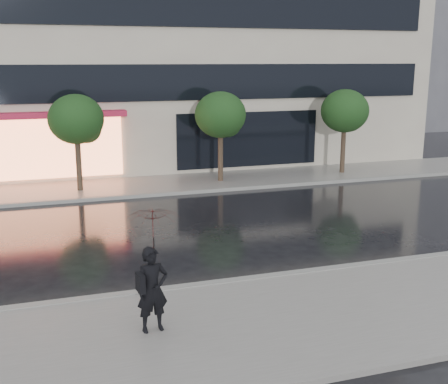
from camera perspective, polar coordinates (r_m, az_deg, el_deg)
name	(u,v)px	position (r m, az deg, el deg)	size (l,w,h in m)	color
ground	(226,270)	(14.66, 0.20, -7.91)	(120.00, 120.00, 0.00)	black
sidewalk_near	(275,322)	(11.84, 5.20, -13.04)	(60.00, 4.50, 0.12)	slate
sidewalk_far	(152,185)	(24.20, -7.32, 0.69)	(60.00, 3.50, 0.12)	slate
curb_near	(239,281)	(13.75, 1.51, -9.07)	(60.00, 0.25, 0.14)	gray
curb_far	(160,194)	(22.52, -6.50, -0.21)	(60.00, 0.25, 0.14)	gray
bg_building_right	(420,26)	(51.00, 19.31, 15.64)	(12.00, 12.00, 16.00)	#4C4C54
tree_mid_west	(78,121)	(23.18, -14.64, 6.99)	(2.20, 2.20, 3.99)	#33261C
tree_mid_east	(222,116)	(24.26, -0.25, 7.68)	(2.20, 2.20, 3.99)	#33261C
tree_far_east	(346,112)	(26.69, 12.25, 7.90)	(2.20, 2.20, 3.99)	#33261C
pedestrian_with_umbrella	(153,250)	(10.81, -7.22, -5.90)	(1.14, 1.16, 2.47)	black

